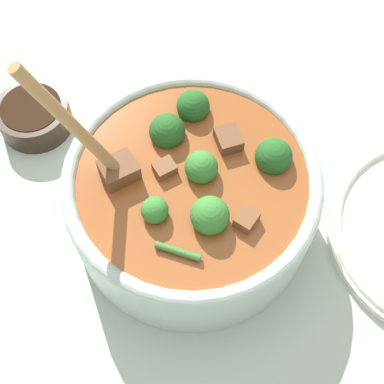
{
  "coord_description": "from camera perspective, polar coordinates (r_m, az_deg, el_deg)",
  "views": [
    {
      "loc": [
        -0.15,
        -0.22,
        0.57
      ],
      "look_at": [
        0.0,
        0.0,
        0.07
      ],
      "focal_mm": 50.0,
      "sensor_mm": 36.0,
      "label": 1
    }
  ],
  "objects": [
    {
      "name": "condiment_bowl",
      "position": [
        0.71,
        -16.53,
        7.91
      ],
      "size": [
        0.09,
        0.09,
        0.04
      ],
      "color": "black",
      "rests_on": "ground_plane"
    },
    {
      "name": "stew_bowl",
      "position": [
        0.58,
        -0.0,
        -0.27
      ],
      "size": [
        0.27,
        0.27,
        0.26
      ],
      "color": "#B2C6BC",
      "rests_on": "ground_plane"
    },
    {
      "name": "ground_plane",
      "position": [
        0.63,
        0.0,
        -2.87
      ],
      "size": [
        4.0,
        4.0,
        0.0
      ],
      "primitive_type": "plane",
      "color": "#ADBCAD"
    }
  ]
}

